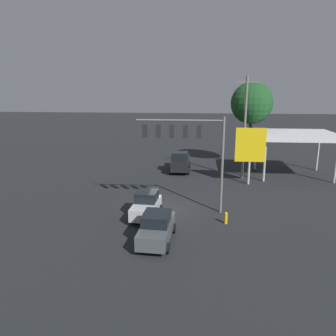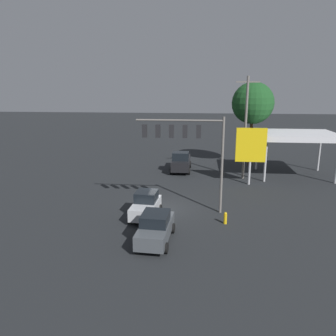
{
  "view_description": "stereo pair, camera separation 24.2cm",
  "coord_description": "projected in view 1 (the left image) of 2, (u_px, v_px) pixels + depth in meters",
  "views": [
    {
      "loc": [
        -2.47,
        25.21,
        9.65
      ],
      "look_at": [
        0.0,
        -2.0,
        2.86
      ],
      "focal_mm": 35.0,
      "sensor_mm": 36.0,
      "label": 1
    },
    {
      "loc": [
        -2.71,
        25.19,
        9.65
      ],
      "look_at": [
        0.0,
        -2.0,
        2.86
      ],
      "focal_mm": 35.0,
      "sensor_mm": 36.0,
      "label": 2
    }
  ],
  "objects": [
    {
      "name": "utility_pole",
      "position": [
        245.0,
        126.0,
        34.24
      ],
      "size": [
        2.4,
        0.26,
        10.74
      ],
      "color": "slate",
      "rests_on": "ground"
    },
    {
      "name": "street_tree",
      "position": [
        252.0,
        103.0,
        39.45
      ],
      "size": [
        5.03,
        5.03,
        10.28
      ],
      "color": "#4C331E",
      "rests_on": "ground"
    },
    {
      "name": "gas_station_canopy",
      "position": [
        295.0,
        136.0,
        35.65
      ],
      "size": [
        8.35,
        6.53,
        4.85
      ],
      "color": "silver",
      "rests_on": "ground"
    },
    {
      "name": "traffic_signal_assembly",
      "position": [
        187.0,
        140.0,
        24.79
      ],
      "size": [
        6.68,
        0.43,
        7.52
      ],
      "color": "slate",
      "rests_on": "ground"
    },
    {
      "name": "fire_hydrant",
      "position": [
        226.0,
        218.0,
        23.68
      ],
      "size": [
        0.24,
        0.24,
        0.88
      ],
      "color": "gold",
      "rests_on": "ground"
    },
    {
      "name": "price_sign",
      "position": [
        250.0,
        146.0,
        32.48
      ],
      "size": [
        2.98,
        0.27,
        5.75
      ],
      "color": "#B7B7BC",
      "rests_on": "ground"
    },
    {
      "name": "sedan_waiting",
      "position": [
        157.0,
        228.0,
        20.81
      ],
      "size": [
        2.27,
        4.5,
        1.93
      ],
      "rotation": [
        0.0,
        0.0,
        1.51
      ],
      "color": "#474C51",
      "rests_on": "ground"
    },
    {
      "name": "ground_plane",
      "position": [
        166.0,
        208.0,
        26.91
      ],
      "size": [
        200.0,
        200.0,
        0.0
      ],
      "primitive_type": "plane",
      "color": "black"
    },
    {
      "name": "hatchback_crossing",
      "position": [
        146.0,
        205.0,
        24.75
      ],
      "size": [
        2.18,
        3.91,
        1.97
      ],
      "rotation": [
        0.0,
        0.0,
        1.5
      ],
      "color": "silver",
      "rests_on": "ground"
    },
    {
      "name": "pickup_parked",
      "position": [
        180.0,
        162.0,
        38.38
      ],
      "size": [
        2.27,
        5.2,
        2.4
      ],
      "rotation": [
        0.0,
        0.0,
        1.57
      ],
      "color": "black",
      "rests_on": "ground"
    }
  ]
}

